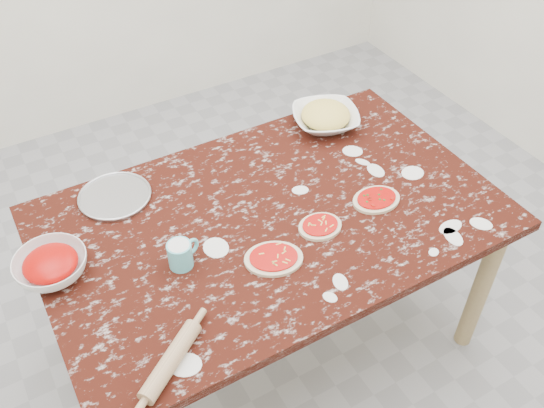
{
  "coord_description": "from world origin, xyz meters",
  "views": [
    {
      "loc": [
        -0.75,
        -1.31,
        2.19
      ],
      "look_at": [
        0.0,
        0.0,
        0.8
      ],
      "focal_mm": 39.02,
      "sensor_mm": 36.0,
      "label": 1
    }
  ],
  "objects": [
    {
      "name": "cheese_bowl",
      "position": [
        0.46,
        0.36,
        0.78
      ],
      "size": [
        0.35,
        0.35,
        0.07
      ],
      "primitive_type": "imported",
      "rotation": [
        0.0,
        0.0,
        -0.34
      ],
      "color": "white",
      "rests_on": "worktable"
    },
    {
      "name": "pizza_tray",
      "position": [
        -0.45,
        0.36,
        0.76
      ],
      "size": [
        0.32,
        0.32,
        0.01
      ],
      "primitive_type": "cylinder",
      "rotation": [
        0.0,
        0.0,
        0.29
      ],
      "color": "#B2B2B7",
      "rests_on": "worktable"
    },
    {
      "name": "ground",
      "position": [
        0.0,
        0.0,
        0.0
      ],
      "size": [
        4.0,
        4.0,
        0.0
      ],
      "primitive_type": "plane",
      "color": "gray"
    },
    {
      "name": "rolling_pin",
      "position": [
        -0.54,
        -0.39,
        0.78
      ],
      "size": [
        0.24,
        0.19,
        0.05
      ],
      "primitive_type": "cylinder",
      "rotation": [
        0.0,
        1.57,
        0.63
      ],
      "color": "tan",
      "rests_on": "worktable"
    },
    {
      "name": "pizza_right",
      "position": [
        0.36,
        -0.13,
        0.76
      ],
      "size": [
        0.19,
        0.15,
        0.02
      ],
      "color": "beige",
      "rests_on": "worktable"
    },
    {
      "name": "flour_mug",
      "position": [
        -0.37,
        -0.06,
        0.8
      ],
      "size": [
        0.12,
        0.08,
        0.09
      ],
      "color": "#5ECAD5",
      "rests_on": "worktable"
    },
    {
      "name": "pizza_left",
      "position": [
        -0.1,
        -0.19,
        0.76
      ],
      "size": [
        0.24,
        0.21,
        0.02
      ],
      "color": "beige",
      "rests_on": "worktable"
    },
    {
      "name": "worktable",
      "position": [
        0.0,
        0.0,
        0.67
      ],
      "size": [
        1.6,
        1.0,
        0.75
      ],
      "color": "black",
      "rests_on": "ground"
    },
    {
      "name": "sauce_bowl",
      "position": [
        -0.74,
        0.11,
        0.79
      ],
      "size": [
        0.26,
        0.26,
        0.07
      ],
      "primitive_type": "imported",
      "rotation": [
        0.0,
        0.0,
        0.16
      ],
      "color": "white",
      "rests_on": "worktable"
    },
    {
      "name": "pizza_mid",
      "position": [
        0.11,
        -0.14,
        0.76
      ],
      "size": [
        0.16,
        0.14,
        0.02
      ],
      "color": "beige",
      "rests_on": "worktable"
    }
  ]
}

